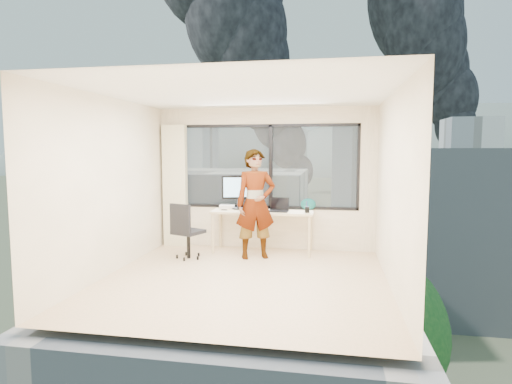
% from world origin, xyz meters
% --- Properties ---
extents(floor, '(4.00, 4.00, 0.01)m').
position_xyz_m(floor, '(0.00, 0.00, 0.00)').
color(floor, beige).
rests_on(floor, ground).
extents(ceiling, '(4.00, 4.00, 0.01)m').
position_xyz_m(ceiling, '(0.00, 0.00, 2.60)').
color(ceiling, white).
rests_on(ceiling, ground).
extents(wall_front, '(4.00, 0.01, 2.60)m').
position_xyz_m(wall_front, '(0.00, -2.00, 1.30)').
color(wall_front, beige).
rests_on(wall_front, ground).
extents(wall_left, '(0.01, 4.00, 2.60)m').
position_xyz_m(wall_left, '(-2.00, 0.00, 1.30)').
color(wall_left, beige).
rests_on(wall_left, ground).
extents(wall_right, '(0.01, 4.00, 2.60)m').
position_xyz_m(wall_right, '(2.00, 0.00, 1.30)').
color(wall_right, beige).
rests_on(wall_right, ground).
extents(window_wall, '(3.30, 0.16, 1.55)m').
position_xyz_m(window_wall, '(0.05, 2.00, 1.52)').
color(window_wall, black).
rests_on(window_wall, ground).
extents(curtain, '(0.45, 0.14, 2.30)m').
position_xyz_m(curtain, '(-1.72, 1.88, 1.15)').
color(curtain, '#F1ECBC').
rests_on(curtain, floor).
extents(desk, '(1.80, 0.60, 0.75)m').
position_xyz_m(desk, '(0.00, 1.66, 0.38)').
color(desk, beige).
rests_on(desk, floor).
extents(chair, '(0.64, 0.64, 0.97)m').
position_xyz_m(chair, '(-1.16, 1.00, 0.48)').
color(chair, black).
rests_on(chair, floor).
extents(person, '(0.79, 0.66, 1.85)m').
position_xyz_m(person, '(-0.05, 1.24, 0.92)').
color(person, '#2D2D33').
rests_on(person, floor).
extents(monitor, '(0.64, 0.32, 0.63)m').
position_xyz_m(monitor, '(-0.47, 1.80, 1.06)').
color(monitor, black).
rests_on(monitor, desk).
extents(game_console, '(0.30, 0.26, 0.07)m').
position_xyz_m(game_console, '(-0.70, 1.87, 0.78)').
color(game_console, white).
rests_on(game_console, desk).
extents(laptop, '(0.36, 0.38, 0.22)m').
position_xyz_m(laptop, '(0.29, 1.60, 0.86)').
color(laptop, black).
rests_on(laptop, desk).
extents(cellphone, '(0.10, 0.05, 0.01)m').
position_xyz_m(cellphone, '(-0.69, 1.60, 0.76)').
color(cellphone, black).
rests_on(cellphone, desk).
extents(pen_cup, '(0.10, 0.10, 0.10)m').
position_xyz_m(pen_cup, '(0.80, 1.56, 0.80)').
color(pen_cup, black).
rests_on(pen_cup, desk).
extents(handbag, '(0.30, 0.22, 0.21)m').
position_xyz_m(handbag, '(0.80, 1.90, 0.85)').
color(handbag, '#0C4844').
rests_on(handbag, desk).
extents(exterior_ground, '(400.00, 400.00, 0.04)m').
position_xyz_m(exterior_ground, '(0.00, 120.00, -14.00)').
color(exterior_ground, '#515B3D').
rests_on(exterior_ground, ground).
extents(near_bldg_a, '(16.00, 12.00, 14.00)m').
position_xyz_m(near_bldg_a, '(-9.00, 30.00, -7.00)').
color(near_bldg_a, beige).
rests_on(near_bldg_a, exterior_ground).
extents(near_bldg_b, '(14.00, 13.00, 16.00)m').
position_xyz_m(near_bldg_b, '(12.00, 38.00, -6.00)').
color(near_bldg_b, white).
rests_on(near_bldg_b, exterior_ground).
extents(far_tower_a, '(14.00, 14.00, 28.00)m').
position_xyz_m(far_tower_a, '(-35.00, 95.00, 0.00)').
color(far_tower_a, silver).
rests_on(far_tower_a, exterior_ground).
extents(far_tower_b, '(13.00, 13.00, 30.00)m').
position_xyz_m(far_tower_b, '(8.00, 120.00, 1.00)').
color(far_tower_b, silver).
rests_on(far_tower_b, exterior_ground).
extents(far_tower_c, '(15.00, 15.00, 26.00)m').
position_xyz_m(far_tower_c, '(45.00, 140.00, -1.00)').
color(far_tower_c, silver).
rests_on(far_tower_c, exterior_ground).
extents(far_tower_d, '(16.00, 14.00, 22.00)m').
position_xyz_m(far_tower_d, '(-60.00, 150.00, -3.00)').
color(far_tower_d, silver).
rests_on(far_tower_d, exterior_ground).
extents(hill_a, '(288.00, 216.00, 90.00)m').
position_xyz_m(hill_a, '(-120.00, 320.00, -14.00)').
color(hill_a, slate).
rests_on(hill_a, exterior_ground).
extents(hill_b, '(300.00, 220.00, 96.00)m').
position_xyz_m(hill_b, '(100.00, 320.00, -14.00)').
color(hill_b, slate).
rests_on(hill_b, exterior_ground).
extents(tree_a, '(7.00, 7.00, 8.00)m').
position_xyz_m(tree_a, '(-16.00, 22.00, -10.00)').
color(tree_a, '#1B511E').
rests_on(tree_a, exterior_ground).
extents(tree_b, '(7.60, 7.60, 9.00)m').
position_xyz_m(tree_b, '(4.00, 18.00, -9.50)').
color(tree_b, '#1B511E').
rests_on(tree_b, exterior_ground).
extents(smoke_plume_a, '(40.00, 24.00, 90.00)m').
position_xyz_m(smoke_plume_a, '(-10.00, 150.00, 39.00)').
color(smoke_plume_a, black).
rests_on(smoke_plume_a, exterior_ground).
extents(smoke_plume_b, '(30.00, 18.00, 70.00)m').
position_xyz_m(smoke_plume_b, '(55.00, 170.00, 27.00)').
color(smoke_plume_b, black).
rests_on(smoke_plume_b, exterior_ground).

